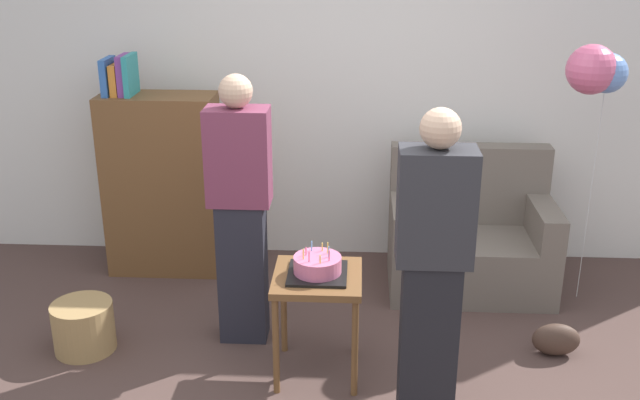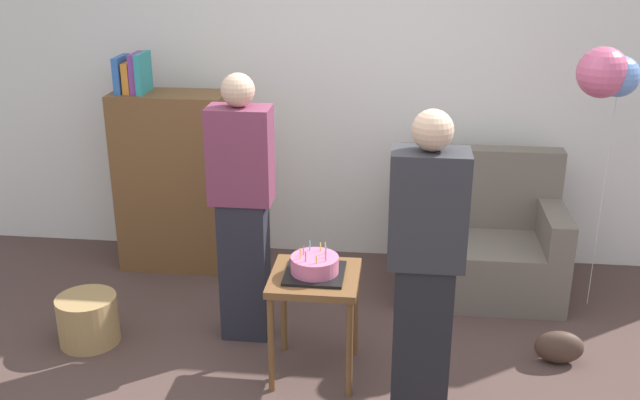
% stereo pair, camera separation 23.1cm
% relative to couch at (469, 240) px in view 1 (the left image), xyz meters
% --- Properties ---
extents(wall_back, '(6.00, 0.10, 2.70)m').
position_rel_couch_xyz_m(wall_back, '(-0.84, 0.55, 1.01)').
color(wall_back, silver).
rests_on(wall_back, ground_plane).
extents(couch, '(1.10, 0.70, 0.96)m').
position_rel_couch_xyz_m(couch, '(0.00, 0.00, 0.00)').
color(couch, '#6B6056').
rests_on(couch, ground_plane).
extents(bookshelf, '(0.80, 0.36, 1.57)m').
position_rel_couch_xyz_m(bookshelf, '(-2.17, 0.15, 0.33)').
color(bookshelf, brown).
rests_on(bookshelf, ground_plane).
extents(side_table, '(0.48, 0.48, 0.61)m').
position_rel_couch_xyz_m(side_table, '(-0.99, -1.15, 0.18)').
color(side_table, brown).
rests_on(side_table, ground_plane).
extents(birthday_cake, '(0.32, 0.32, 0.17)m').
position_rel_couch_xyz_m(birthday_cake, '(-0.99, -1.15, 0.32)').
color(birthday_cake, black).
rests_on(birthday_cake, side_table).
extents(person_blowing_candles, '(0.36, 0.22, 1.63)m').
position_rel_couch_xyz_m(person_blowing_candles, '(-1.46, -0.78, 0.49)').
color(person_blowing_candles, '#23232D').
rests_on(person_blowing_candles, ground_plane).
extents(person_holding_cake, '(0.36, 0.22, 1.63)m').
position_rel_couch_xyz_m(person_holding_cake, '(-0.41, -1.51, 0.49)').
color(person_holding_cake, black).
rests_on(person_holding_cake, ground_plane).
extents(wicker_basket, '(0.36, 0.36, 0.30)m').
position_rel_couch_xyz_m(wicker_basket, '(-2.39, -0.99, -0.19)').
color(wicker_basket, '#A88451').
rests_on(wicker_basket, ground_plane).
extents(handbag, '(0.28, 0.14, 0.20)m').
position_rel_couch_xyz_m(handbag, '(0.40, -0.89, -0.24)').
color(handbag, '#473328').
rests_on(handbag, ground_plane).
extents(balloon_bunch, '(0.37, 0.30, 1.73)m').
position_rel_couch_xyz_m(balloon_bunch, '(0.64, -0.24, 1.23)').
color(balloon_bunch, silver).
rests_on(balloon_bunch, ground_plane).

